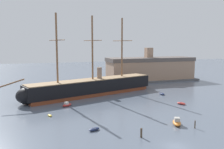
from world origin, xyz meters
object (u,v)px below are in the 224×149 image
Objects in this scene: motorboat_foreground_right at (177,122)px; motorboat_alongside_bow at (67,105)px; mooring_piling_left_pair at (195,124)px; dockside_warehouse_right at (150,69)px; dinghy_mid_left at (50,115)px; motorboat_far_left at (25,95)px; tall_ship at (93,87)px; dinghy_foreground_left at (94,129)px; dinghy_alongside_stern at (162,94)px; dinghy_mid_right at (181,103)px; mooring_piling_nearest at (141,133)px.

motorboat_foreground_right is 31.86m from motorboat_alongside_bow.
dockside_warehouse_right is at bearing 70.60° from mooring_piling_left_pair.
dockside_warehouse_right is at bearing 41.13° from dinghy_mid_left.
tall_ship is at bearing -14.79° from motorboat_far_left.
dinghy_foreground_left is 41.48m from dinghy_alongside_stern.
dinghy_alongside_stern is at bearing 40.31° from dinghy_foreground_left.
dinghy_foreground_left is at bearing -156.89° from dinghy_mid_right.
dinghy_mid_left is at bearing 128.79° from mooring_piling_nearest.
dockside_warehouse_right reaches higher than motorboat_far_left.
motorboat_foreground_right is 19.17m from dinghy_mid_right.
mooring_piling_left_pair is (2.40, -3.18, 0.26)m from motorboat_foreground_right.
mooring_piling_nearest is at bearing -39.91° from dinghy_foreground_left.
dockside_warehouse_right is (35.50, 64.57, 4.74)m from mooring_piling_nearest.
motorboat_far_left is (-11.97, 18.83, -0.05)m from motorboat_alongside_bow.
dinghy_mid_left is at bearing 146.98° from mooring_piling_left_pair.
tall_ship is 17.28× the size of motorboat_far_left.
motorboat_alongside_bow is 29.85m from mooring_piling_nearest.
dinghy_alongside_stern is 33.76m from dockside_warehouse_right.
dinghy_alongside_stern is (13.20, 29.22, -0.27)m from motorboat_foreground_right.
tall_ship is at bearing 52.20° from dinghy_mid_left.
mooring_piling_left_pair reaches higher than dinghy_alongside_stern.
motorboat_alongside_bow is 1.99× the size of mooring_piling_left_pair.
tall_ship is 19.99× the size of dinghy_foreground_left.
motorboat_foreground_right is at bearing -52.26° from motorboat_far_left.
mooring_piling_nearest is at bearing -69.58° from motorboat_alongside_bow.
tall_ship reaches higher than motorboat_alongside_bow.
mooring_piling_left_pair is 0.04× the size of dockside_warehouse_right.
dinghy_alongside_stern reaches higher than dinghy_foreground_left.
dockside_warehouse_right is (11.61, 31.25, 5.32)m from dinghy_alongside_stern.
dinghy_alongside_stern is (39.74, 13.59, 0.13)m from dinghy_mid_left.
tall_ship is 30.75m from dinghy_mid_right.
motorboat_far_left is 58.00m from mooring_piling_left_pair.
tall_ship reaches higher than mooring_piling_nearest.
motorboat_far_left is 60.77m from dockside_warehouse_right.
tall_ship is 35.37m from dinghy_foreground_left.
motorboat_far_left is at bearing 127.70° from mooring_piling_left_pair.
dinghy_mid_left is (-8.11, 13.25, -0.08)m from dinghy_foreground_left.
dinghy_mid_right is 14.08m from dinghy_alongside_stern.
dinghy_mid_left is at bearing -76.45° from motorboat_far_left.
motorboat_foreground_right is 1.40× the size of motorboat_far_left.
mooring_piling_left_pair reaches higher than dinghy_foreground_left.
mooring_piling_nearest reaches higher than motorboat_foreground_right.
dinghy_mid_right is 20.60m from mooring_piling_left_pair.
tall_ship is 27.61× the size of dinghy_mid_left.
dinghy_foreground_left is at bearing -70.05° from motorboat_far_left.
mooring_piling_nearest is at bearing -175.98° from mooring_piling_left_pair.
motorboat_foreground_right is 2.24× the size of dinghy_mid_left.
tall_ship is 23.77m from motorboat_far_left.
dinghy_foreground_left is 42.90m from motorboat_far_left.
dinghy_foreground_left is 1.49× the size of mooring_piling_nearest.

